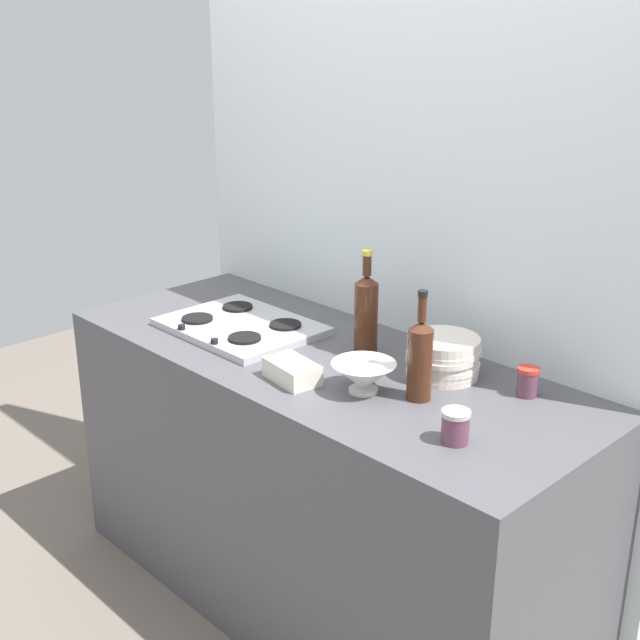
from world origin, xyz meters
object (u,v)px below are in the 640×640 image
object	(u,v)px
wine_bottle_mid_left	(420,358)
condiment_jar_front	(455,426)
plate_stack	(443,357)
condiment_jar_rear	(528,381)
butter_dish	(292,371)
stovetop_hob	(241,326)
mixing_bowl	(364,376)
wine_bottle_leftmost	(366,313)

from	to	relation	value
wine_bottle_mid_left	condiment_jar_front	bearing A→B (deg)	-30.30
plate_stack	condiment_jar_rear	size ratio (longest dim) A/B	2.59
plate_stack	butter_dish	xyz separation A→B (m)	(-0.28, -0.34, -0.03)
stovetop_hob	condiment_jar_front	distance (m)	0.99
stovetop_hob	condiment_jar_front	world-z (taller)	condiment_jar_front
plate_stack	condiment_jar_front	distance (m)	0.41
mixing_bowl	condiment_jar_front	distance (m)	0.36
stovetop_hob	wine_bottle_mid_left	distance (m)	0.76
wine_bottle_mid_left	condiment_jar_rear	distance (m)	0.31
mixing_bowl	butter_dish	distance (m)	0.22
plate_stack	wine_bottle_leftmost	size ratio (longest dim) A/B	0.65
butter_dish	condiment_jar_rear	xyz separation A→B (m)	(0.53, 0.40, 0.01)
wine_bottle_leftmost	condiment_jar_front	size ratio (longest dim) A/B	3.90
butter_dish	condiment_jar_rear	size ratio (longest dim) A/B	2.00
condiment_jar_front	plate_stack	bearing A→B (deg)	132.27
wine_bottle_mid_left	butter_dish	distance (m)	0.38
stovetop_hob	mixing_bowl	distance (m)	0.62
stovetop_hob	condiment_jar_front	xyz separation A→B (m)	(0.98, -0.12, 0.03)
stovetop_hob	condiment_jar_rear	distance (m)	0.98
mixing_bowl	butter_dish	bearing A→B (deg)	-154.62
plate_stack	butter_dish	size ratio (longest dim) A/B	1.29
wine_bottle_leftmost	butter_dish	distance (m)	0.32
wine_bottle_mid_left	stovetop_hob	bearing A→B (deg)	-179.10
stovetop_hob	condiment_jar_rear	world-z (taller)	condiment_jar_rear
plate_stack	wine_bottle_leftmost	distance (m)	0.29
stovetop_hob	mixing_bowl	bearing A→B (deg)	-5.91
mixing_bowl	condiment_jar_front	bearing A→B (deg)	-8.55
stovetop_hob	condiment_jar_front	bearing A→B (deg)	-6.88
mixing_bowl	wine_bottle_mid_left	bearing A→B (deg)	29.26
plate_stack	butter_dish	bearing A→B (deg)	-129.40
wine_bottle_leftmost	mixing_bowl	size ratio (longest dim) A/B	1.81
plate_stack	wine_bottle_leftmost	xyz separation A→B (m)	(-0.28, -0.03, 0.07)
wine_bottle_leftmost	mixing_bowl	world-z (taller)	wine_bottle_leftmost
plate_stack	wine_bottle_mid_left	xyz separation A→B (m)	(0.05, -0.17, 0.06)
butter_dish	condiment_jar_rear	distance (m)	0.66
stovetop_hob	plate_stack	bearing A→B (deg)	14.54
wine_bottle_mid_left	butter_dish	bearing A→B (deg)	-152.99
condiment_jar_front	condiment_jar_rear	size ratio (longest dim) A/B	1.01
mixing_bowl	condiment_jar_rear	world-z (taller)	mixing_bowl
plate_stack	butter_dish	distance (m)	0.44
stovetop_hob	mixing_bowl	size ratio (longest dim) A/B	2.75
wine_bottle_mid_left	condiment_jar_rear	bearing A→B (deg)	49.48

